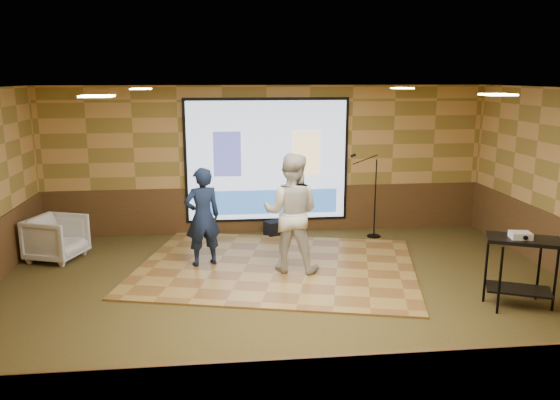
{
  "coord_description": "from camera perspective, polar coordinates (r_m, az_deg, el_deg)",
  "views": [
    {
      "loc": [
        -0.93,
        -7.46,
        3.18
      ],
      "look_at": [
        -0.03,
        0.72,
        1.3
      ],
      "focal_mm": 35.0,
      "sensor_mm": 36.0,
      "label": 1
    }
  ],
  "objects": [
    {
      "name": "av_table",
      "position": [
        8.3,
        23.93,
        -5.6
      ],
      "size": [
        0.95,
        0.5,
        1.0
      ],
      "rotation": [
        0.0,
        0.0,
        -0.42
      ],
      "color": "black",
      "rests_on": "ground"
    },
    {
      "name": "dance_floor",
      "position": [
        9.33,
        -0.36,
        -6.95
      ],
      "size": [
        5.3,
        4.5,
        0.03
      ],
      "primitive_type": "cube",
      "rotation": [
        0.0,
        0.0,
        -0.24
      ],
      "color": "olive",
      "rests_on": "ground"
    },
    {
      "name": "projector",
      "position": [
        8.17,
        23.83,
        -3.39
      ],
      "size": [
        0.31,
        0.27,
        0.09
      ],
      "primitive_type": "cube",
      "rotation": [
        0.0,
        0.0,
        -0.19
      ],
      "color": "silver",
      "rests_on": "av_table"
    },
    {
      "name": "player_right",
      "position": [
        8.85,
        1.17,
        -1.35
      ],
      "size": [
        1.12,
        0.98,
        1.95
      ],
      "primitive_type": "imported",
      "rotation": [
        0.0,
        0.0,
        2.85
      ],
      "color": "beige",
      "rests_on": "dance_floor"
    },
    {
      "name": "projector_screen",
      "position": [
        11.07,
        -1.37,
        4.0
      ],
      "size": [
        3.32,
        0.06,
        2.52
      ],
      "color": "black",
      "rests_on": "room_shell"
    },
    {
      "name": "downlight_ne",
      "position": [
        9.78,
        12.67,
        11.33
      ],
      "size": [
        0.32,
        0.32,
        0.02
      ],
      "primitive_type": "cube",
      "color": "#FFEFBF",
      "rests_on": "room_shell"
    },
    {
      "name": "duffel_bag",
      "position": [
        11.12,
        -0.3,
        -2.95
      ],
      "size": [
        0.56,
        0.47,
        0.3
      ],
      "primitive_type": "cube",
      "rotation": [
        0.0,
        0.0,
        0.38
      ],
      "color": "black",
      "rests_on": "ground"
    },
    {
      "name": "downlight_se",
      "position": [
        6.74,
        21.8,
        10.19
      ],
      "size": [
        0.32,
        0.32,
        0.02
      ],
      "primitive_type": "cube",
      "color": "#FFEFBF",
      "rests_on": "room_shell"
    },
    {
      "name": "player_left",
      "position": [
        9.23,
        -8.09,
        -1.75
      ],
      "size": [
        0.71,
        0.57,
        1.68
      ],
      "primitive_type": "imported",
      "rotation": [
        0.0,
        0.0,
        3.46
      ],
      "color": "#131E3B",
      "rests_on": "dance_floor"
    },
    {
      "name": "mic_stand",
      "position": [
        11.08,
        9.57,
        -1.35
      ],
      "size": [
        0.67,
        0.27,
        1.7
      ],
      "rotation": [
        0.0,
        0.0,
        -0.12
      ],
      "color": "black",
      "rests_on": "ground"
    },
    {
      "name": "room_shell",
      "position": [
        7.6,
        0.85,
        4.65
      ],
      "size": [
        9.04,
        7.04,
        3.02
      ],
      "color": "tan",
      "rests_on": "ground"
    },
    {
      "name": "wainscot_back",
      "position": [
        11.31,
        -1.36,
        -0.98
      ],
      "size": [
        9.0,
        0.04,
        0.95
      ],
      "primitive_type": "cube",
      "color": "#473417",
      "rests_on": "ground"
    },
    {
      "name": "banquet_chair",
      "position": [
        10.39,
        -22.33,
        -3.71
      ],
      "size": [
        1.09,
        1.08,
        0.78
      ],
      "primitive_type": "imported",
      "rotation": [
        0.0,
        0.0,
        1.22
      ],
      "color": "gray",
      "rests_on": "ground"
    },
    {
      "name": "ground",
      "position": [
        8.16,
        0.8,
        -10.06
      ],
      "size": [
        9.0,
        9.0,
        0.0
      ],
      "primitive_type": "plane",
      "color": "#2C3317",
      "rests_on": "ground"
    },
    {
      "name": "downlight_nw",
      "position": [
        9.35,
        -14.34,
        11.19
      ],
      "size": [
        0.32,
        0.32,
        0.02
      ],
      "primitive_type": "cube",
      "color": "#FFEFBF",
      "rests_on": "room_shell"
    },
    {
      "name": "downlight_sw",
      "position": [
        6.1,
        -18.58,
        10.25
      ],
      "size": [
        0.32,
        0.32,
        0.02
      ],
      "primitive_type": "cube",
      "color": "#FFEFBF",
      "rests_on": "room_shell"
    }
  ]
}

